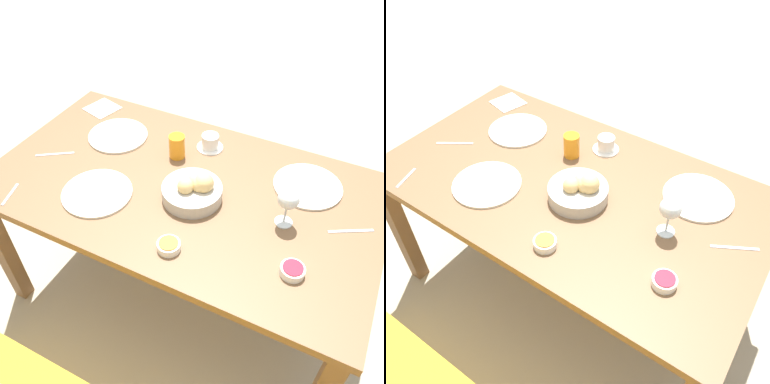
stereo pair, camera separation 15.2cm
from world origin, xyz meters
The scene contains 15 objects.
ground_plane centered at (0.00, 0.00, 0.00)m, with size 10.00×10.00×0.00m, color #A89E89.
dining_table centered at (0.00, 0.00, 0.63)m, with size 1.53×0.86×0.72m.
bread_basket centered at (-0.08, 0.05, 0.76)m, with size 0.23×0.23×0.12m.
plate_near_left centered at (-0.45, -0.21, 0.73)m, with size 0.27×0.27×0.01m.
plate_near_right centered at (0.40, -0.16, 0.73)m, with size 0.26×0.26×0.01m.
plate_far_center centered at (0.26, 0.19, 0.73)m, with size 0.27×0.27×0.01m.
juice_glass centered at (0.10, -0.15, 0.77)m, with size 0.07×0.07×0.10m.
wine_glass centered at (-0.42, 0.02, 0.83)m, with size 0.08×0.08×0.16m.
coffee_cup centered at (0.00, -0.27, 0.75)m, with size 0.11×0.11×0.07m.
jam_bowl_berry centered at (-0.51, 0.21, 0.74)m, with size 0.08×0.08×0.03m.
jam_bowl_honey centered at (-0.11, 0.30, 0.74)m, with size 0.08×0.08×0.03m.
fork_silver centered at (0.57, 0.07, 0.72)m, with size 0.14×0.10×0.00m.
knife_silver centered at (-0.64, -0.05, 0.72)m, with size 0.15×0.09×0.00m.
spoon_coffee centered at (0.56, 0.34, 0.72)m, with size 0.04×0.12×0.00m.
napkin centered at (0.61, -0.32, 0.72)m, with size 0.17×0.17×0.00m.
Camera 2 is at (-0.70, 0.96, 1.79)m, focal length 38.00 mm.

